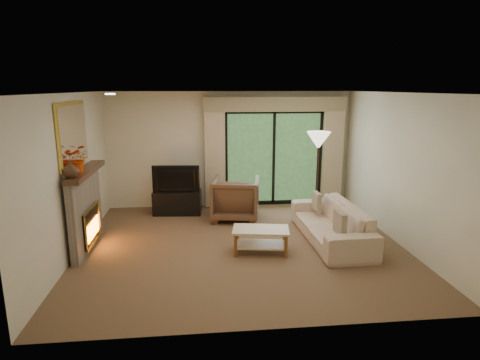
{
  "coord_description": "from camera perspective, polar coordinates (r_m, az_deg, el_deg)",
  "views": [
    {
      "loc": [
        -0.71,
        -6.5,
        2.69
      ],
      "look_at": [
        0.0,
        0.3,
        1.1
      ],
      "focal_mm": 30.0,
      "sensor_mm": 36.0,
      "label": 1
    }
  ],
  "objects": [
    {
      "name": "floor",
      "position": [
        7.07,
        0.26,
        -9.28
      ],
      "size": [
        5.5,
        5.5,
        0.0
      ],
      "primitive_type": "plane",
      "color": "brown",
      "rests_on": "ground"
    },
    {
      "name": "mirror",
      "position": [
        7.03,
        -22.64,
        6.06
      ],
      "size": [
        0.07,
        1.45,
        1.02
      ],
      "primitive_type": null,
      "color": "gold",
      "rests_on": "wall_left"
    },
    {
      "name": "fireplace",
      "position": [
        7.25,
        -21.12,
        -3.87
      ],
      "size": [
        0.24,
        1.7,
        1.37
      ],
      "primitive_type": null,
      "color": "gray",
      "rests_on": "floor"
    },
    {
      "name": "wall_left",
      "position": [
        6.95,
        -22.9,
        0.52
      ],
      "size": [
        0.0,
        5.0,
        5.0
      ],
      "primitive_type": "plane",
      "rotation": [
        1.57,
        0.0,
        1.57
      ],
      "color": "beige",
      "rests_on": "ground"
    },
    {
      "name": "curtain_right",
      "position": [
        9.47,
        13.0,
        3.7
      ],
      "size": [
        0.45,
        0.18,
        2.35
      ],
      "primitive_type": "cube",
      "color": "tan",
      "rests_on": "floor"
    },
    {
      "name": "pillow_near",
      "position": [
        6.69,
        14.03,
        -5.96
      ],
      "size": [
        0.11,
        0.37,
        0.37
      ],
      "primitive_type": "cube",
      "rotation": [
        0.0,
        0.0,
        0.02
      ],
      "color": "brown",
      "rests_on": "sofa"
    },
    {
      "name": "sliding_door",
      "position": [
        9.24,
        4.79,
        3.15
      ],
      "size": [
        2.26,
        0.1,
        2.16
      ],
      "primitive_type": null,
      "color": "black",
      "rests_on": "floor"
    },
    {
      "name": "media_console",
      "position": [
        8.8,
        -8.88,
        -3.13
      ],
      "size": [
        1.05,
        0.54,
        0.51
      ],
      "primitive_type": "cube",
      "rotation": [
        0.0,
        0.0,
        -0.09
      ],
      "color": "black",
      "rests_on": "floor"
    },
    {
      "name": "armchair",
      "position": [
        8.31,
        -0.64,
        -2.62
      ],
      "size": [
        1.09,
        1.11,
        0.88
      ],
      "primitive_type": "imported",
      "rotation": [
        0.0,
        0.0,
        2.96
      ],
      "color": "brown",
      "rests_on": "floor"
    },
    {
      "name": "wall_right",
      "position": [
        7.49,
        21.68,
        1.47
      ],
      "size": [
        0.0,
        5.0,
        5.0
      ],
      "primitive_type": "plane",
      "rotation": [
        1.57,
        0.0,
        -1.57
      ],
      "color": "beige",
      "rests_on": "ground"
    },
    {
      "name": "coffee_table",
      "position": [
        6.72,
        2.96,
        -8.59
      ],
      "size": [
        0.99,
        0.65,
        0.41
      ],
      "primitive_type": null,
      "rotation": [
        0.0,
        0.0,
        -0.16
      ],
      "color": "beige",
      "rests_on": "floor"
    },
    {
      "name": "cornice",
      "position": [
        9.03,
        5.05,
        10.7
      ],
      "size": [
        3.2,
        0.24,
        0.32
      ],
      "primitive_type": "cube",
      "color": "#9A8A63",
      "rests_on": "wall_back"
    },
    {
      "name": "pillow_far",
      "position": [
        7.86,
        10.85,
        -2.97
      ],
      "size": [
        0.1,
        0.34,
        0.34
      ],
      "primitive_type": "cube",
      "rotation": [
        0.0,
        0.0,
        0.02
      ],
      "color": "brown",
      "rests_on": "sofa"
    },
    {
      "name": "wall_front",
      "position": [
        4.29,
        3.91,
        -5.83
      ],
      "size": [
        5.0,
        0.0,
        5.0
      ],
      "primitive_type": "plane",
      "rotation": [
        -1.57,
        0.0,
        0.0
      ],
      "color": "beige",
      "rests_on": "ground"
    },
    {
      "name": "sofa",
      "position": [
        7.36,
        12.79,
        -5.95
      ],
      "size": [
        0.93,
        2.27,
        0.66
      ],
      "primitive_type": "imported",
      "rotation": [
        0.0,
        0.0,
        -1.55
      ],
      "color": "#CAAD90",
      "rests_on": "floor"
    },
    {
      "name": "floor_lamp",
      "position": [
        8.41,
        10.89,
        0.61
      ],
      "size": [
        0.55,
        0.55,
        1.81
      ],
      "primitive_type": null,
      "rotation": [
        0.0,
        0.0,
        0.14
      ],
      "color": "white",
      "rests_on": "floor"
    },
    {
      "name": "ceiling",
      "position": [
        6.53,
        0.28,
        12.31
      ],
      "size": [
        5.5,
        5.5,
        0.0
      ],
      "primitive_type": "plane",
      "rotation": [
        3.14,
        0.0,
        0.0
      ],
      "color": "silver",
      "rests_on": "ground"
    },
    {
      "name": "branches",
      "position": [
        6.77,
        -22.21,
        2.83
      ],
      "size": [
        0.42,
        0.36,
        0.45
      ],
      "primitive_type": "imported",
      "rotation": [
        0.0,
        0.0,
        -0.02
      ],
      "color": "#C83B08",
      "rests_on": "fireplace"
    },
    {
      "name": "vase",
      "position": [
        6.46,
        -22.97,
        1.41
      ],
      "size": [
        0.29,
        0.29,
        0.26
      ],
      "primitive_type": "imported",
      "rotation": [
        0.0,
        0.0,
        -0.23
      ],
      "color": "#442C1C",
      "rests_on": "fireplace"
    },
    {
      "name": "tv",
      "position": [
        8.67,
        -9.01,
        0.32
      ],
      "size": [
        1.01,
        0.22,
        0.58
      ],
      "primitive_type": "imported",
      "rotation": [
        0.0,
        0.0,
        -0.09
      ],
      "color": "black",
      "rests_on": "media_console"
    },
    {
      "name": "wall_back",
      "position": [
        9.13,
        -1.44,
        4.33
      ],
      "size": [
        5.0,
        0.0,
        5.0
      ],
      "primitive_type": "plane",
      "rotation": [
        1.57,
        0.0,
        0.0
      ],
      "color": "beige",
      "rests_on": "ground"
    },
    {
      "name": "curtain_left",
      "position": [
        8.97,
        -3.59,
        3.51
      ],
      "size": [
        0.45,
        0.18,
        2.35
      ],
      "primitive_type": "cube",
      "color": "tan",
      "rests_on": "floor"
    }
  ]
}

